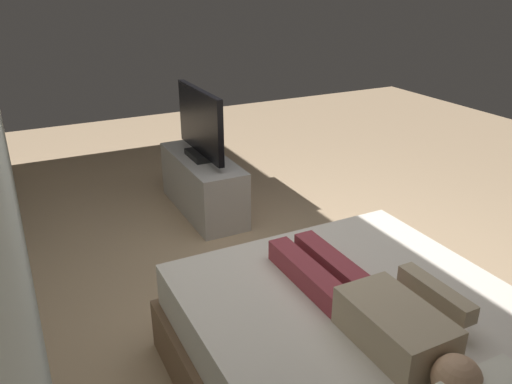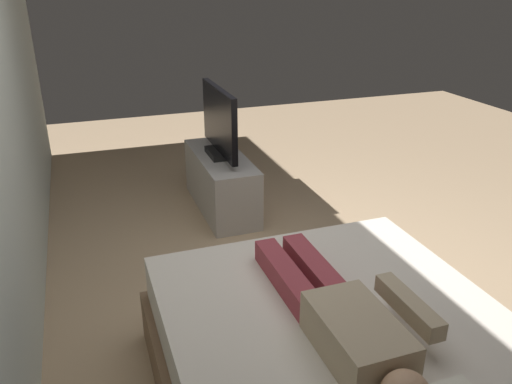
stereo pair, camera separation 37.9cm
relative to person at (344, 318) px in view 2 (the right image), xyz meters
name	(u,v)px [view 2 (the right image)]	position (x,y,z in m)	size (l,w,h in m)	color
ground_plane	(303,302)	(0.95, -0.26, -0.62)	(10.00, 10.00, 0.00)	tan
person	(344,318)	(0.00, 0.00, 0.00)	(1.26, 0.46, 0.18)	tan
remote	(404,295)	(0.15, -0.40, -0.07)	(0.15, 0.04, 0.02)	black
tv_stand	(221,182)	(2.51, -0.16, -0.37)	(1.10, 0.40, 0.50)	#B7B2AD
tv	(219,124)	(2.51, -0.16, 0.16)	(0.88, 0.20, 0.59)	black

